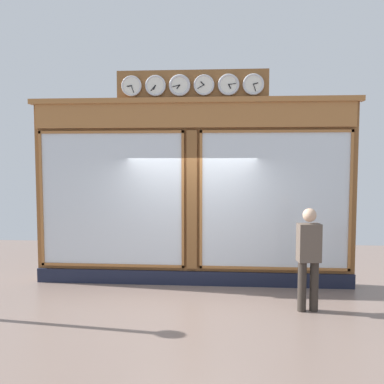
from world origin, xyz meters
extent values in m
plane|color=#7A665B|center=(0.00, 2.80, 0.00)|extent=(14.00, 14.00, 0.00)
cube|color=brown|center=(0.00, -0.15, 1.77)|extent=(6.25, 0.30, 3.55)
cube|color=#191E33|center=(0.00, 0.02, 0.14)|extent=(6.25, 0.08, 0.28)
cube|color=#A56936|center=(0.00, 0.04, 3.31)|extent=(6.13, 0.08, 0.47)
cube|color=#A56936|center=(0.00, 0.02, 3.60)|extent=(6.38, 0.20, 0.10)
cube|color=silver|center=(-1.59, 0.01, 1.69)|extent=(2.78, 0.02, 2.58)
cube|color=#A56936|center=(-1.59, 0.04, 3.00)|extent=(2.88, 0.04, 0.05)
cube|color=#A56936|center=(-1.59, 0.04, 0.37)|extent=(2.88, 0.04, 0.05)
cube|color=#A56936|center=(-3.00, 0.04, 1.69)|extent=(0.05, 0.04, 2.68)
cube|color=#A56936|center=(-0.18, 0.04, 1.69)|extent=(0.05, 0.04, 2.68)
cube|color=silver|center=(1.59, 0.01, 1.69)|extent=(2.78, 0.02, 2.58)
cube|color=#A56936|center=(1.59, 0.04, 3.00)|extent=(2.88, 0.04, 0.05)
cube|color=#A56936|center=(1.59, 0.04, 0.37)|extent=(2.88, 0.04, 0.05)
cube|color=#A56936|center=(3.00, 0.04, 1.69)|extent=(0.05, 0.04, 2.68)
cube|color=#A56936|center=(0.18, 0.04, 1.69)|extent=(0.05, 0.04, 2.68)
cube|color=brown|center=(0.00, 0.03, 1.69)|extent=(0.20, 0.10, 2.68)
cube|color=brown|center=(0.00, -0.02, 3.88)|extent=(2.91, 0.06, 0.60)
cylinder|color=white|center=(-1.16, 0.06, 3.88)|extent=(0.33, 0.02, 0.33)
torus|color=silver|center=(-1.16, 0.06, 3.88)|extent=(0.40, 0.04, 0.40)
cube|color=black|center=(-1.20, 0.07, 3.89)|extent=(0.09, 0.01, 0.04)
cube|color=black|center=(-1.18, 0.07, 3.81)|extent=(0.06, 0.01, 0.14)
sphere|color=black|center=(-1.16, 0.08, 3.88)|extent=(0.02, 0.02, 0.02)
cylinder|color=white|center=(-0.69, 0.06, 3.88)|extent=(0.33, 0.02, 0.33)
torus|color=silver|center=(-0.69, 0.06, 3.88)|extent=(0.41, 0.05, 0.41)
cube|color=black|center=(-0.72, 0.07, 3.84)|extent=(0.06, 0.01, 0.09)
cube|color=black|center=(-0.76, 0.07, 3.89)|extent=(0.14, 0.01, 0.03)
sphere|color=black|center=(-0.69, 0.08, 3.88)|extent=(0.02, 0.02, 0.02)
cylinder|color=white|center=(-0.23, 0.06, 3.88)|extent=(0.33, 0.02, 0.33)
torus|color=silver|center=(-0.23, 0.06, 3.88)|extent=(0.39, 0.04, 0.39)
cube|color=black|center=(-0.20, 0.07, 3.91)|extent=(0.08, 0.01, 0.07)
cube|color=black|center=(-0.17, 0.07, 3.84)|extent=(0.13, 0.01, 0.08)
sphere|color=black|center=(-0.23, 0.08, 3.88)|extent=(0.02, 0.02, 0.02)
cylinder|color=white|center=(0.23, 0.06, 3.88)|extent=(0.33, 0.02, 0.33)
torus|color=silver|center=(0.23, 0.06, 3.88)|extent=(0.41, 0.06, 0.41)
cube|color=black|center=(0.26, 0.07, 3.84)|extent=(0.07, 0.01, 0.08)
cube|color=black|center=(0.30, 0.07, 3.86)|extent=(0.14, 0.01, 0.04)
sphere|color=black|center=(0.23, 0.08, 3.88)|extent=(0.02, 0.02, 0.02)
cylinder|color=white|center=(0.69, 0.06, 3.88)|extent=(0.33, 0.02, 0.33)
torus|color=silver|center=(0.69, 0.06, 3.88)|extent=(0.40, 0.04, 0.40)
cube|color=black|center=(0.71, 0.07, 3.84)|extent=(0.06, 0.01, 0.09)
cube|color=black|center=(0.74, 0.07, 3.82)|extent=(0.10, 0.01, 0.11)
sphere|color=black|center=(0.69, 0.08, 3.88)|extent=(0.02, 0.02, 0.02)
cylinder|color=white|center=(1.16, 0.06, 3.88)|extent=(0.33, 0.02, 0.33)
torus|color=silver|center=(1.16, 0.06, 3.88)|extent=(0.39, 0.04, 0.39)
cube|color=black|center=(1.20, 0.07, 3.87)|extent=(0.09, 0.01, 0.03)
cube|color=black|center=(1.13, 0.07, 3.81)|extent=(0.06, 0.01, 0.13)
sphere|color=black|center=(1.16, 0.08, 3.88)|extent=(0.02, 0.02, 0.02)
cylinder|color=#312A24|center=(-1.89, 1.30, 0.41)|extent=(0.14, 0.14, 0.82)
cylinder|color=#312A24|center=(-2.09, 1.27, 0.41)|extent=(0.14, 0.14, 0.82)
cube|color=brown|center=(-1.99, 1.28, 1.13)|extent=(0.39, 0.26, 0.62)
sphere|color=tan|center=(-1.99, 1.28, 1.58)|extent=(0.22, 0.22, 0.22)
camera|label=1|loc=(-0.61, 8.09, 2.47)|focal=39.24mm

